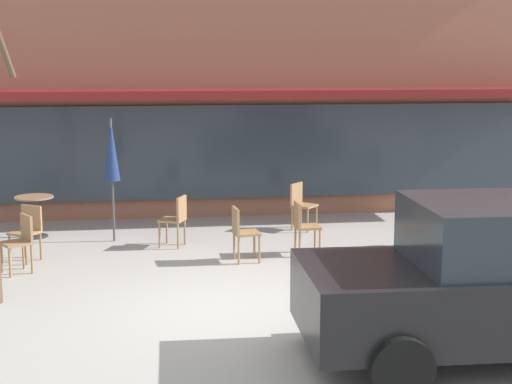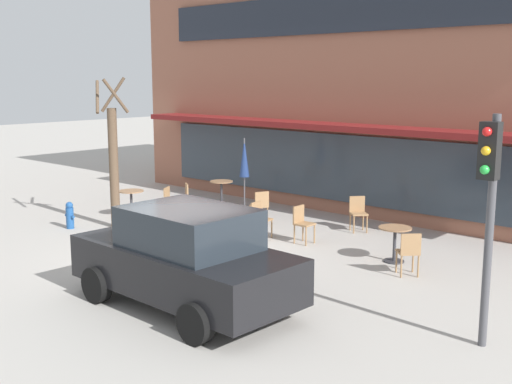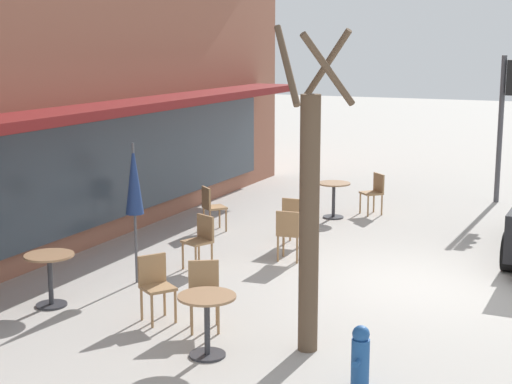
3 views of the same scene
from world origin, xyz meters
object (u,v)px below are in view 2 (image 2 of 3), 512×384
Objects in this scene: patio_umbrella_green_folded at (244,158)px; traffic_light_pole at (489,193)px; fire_hydrant at (70,215)px; cafe_table_streetside at (395,238)px; cafe_chair_4 at (260,205)px; parked_sedan at (185,258)px; cafe_chair_1 at (183,196)px; cafe_chair_3 at (358,211)px; street_tree at (113,161)px; cafe_chair_5 at (409,250)px; cafe_chair_6 at (163,200)px; cafe_table_by_tree at (221,189)px; cafe_chair_2 at (302,221)px; cafe_chair_0 at (260,217)px; cafe_table_near_wall at (131,199)px.

traffic_light_pole reaches higher than patio_umbrella_green_folded.
cafe_table_streetside is at bearing 20.65° from fire_hydrant.
parked_sedan reaches higher than cafe_chair_4.
cafe_chair_1 is 3.26m from fire_hydrant.
street_tree reaches higher than cafe_chair_3.
cafe_chair_1 is (-1.32, -1.16, -1.10)m from patio_umbrella_green_folded.
cafe_table_streetside is 0.20× the size of street_tree.
cafe_chair_5 is at bearing 10.03° from street_tree.
cafe_chair_6 is 7.13m from parked_sedan.
street_tree reaches higher than cafe_chair_1.
cafe_chair_5 is at bearing -43.92° from cafe_table_streetside.
cafe_table_by_tree is 0.20× the size of street_tree.
patio_umbrella_green_folded is 3.64m from cafe_chair_2.
patio_umbrella_green_folded is 0.56× the size of street_tree.
traffic_light_pole is at bearing -17.65° from cafe_chair_1.
cafe_chair_0 is 2.62m from cafe_chair_3.
parked_sedan is at bearing -82.39° from cafe_chair_3.
cafe_chair_0 is 1.00× the size of cafe_chair_6.
patio_umbrella_green_folded reaches higher than cafe_chair_6.
cafe_table_by_tree is at bearing 160.66° from patio_umbrella_green_folded.
cafe_chair_3 is (3.50, 0.50, -1.10)m from patio_umbrella_green_folded.
cafe_table_near_wall is 1.74m from street_tree.
cafe_chair_3 is 6.43m from street_tree.
cafe_table_near_wall is at bearing 169.60° from traffic_light_pole.
cafe_table_near_wall is 8.48m from cafe_chair_5.
cafe_chair_3 is 0.21× the size of parked_sedan.
patio_umbrella_green_folded is 2.56m from cafe_chair_6.
patio_umbrella_green_folded is 0.65× the size of traffic_light_pole.
cafe_table_near_wall is at bearing -132.04° from patio_umbrella_green_folded.
cafe_chair_4 is at bearing 131.11° from cafe_chair_0.
cafe_table_streetside is at bearing 75.68° from parked_sedan.
cafe_chair_3 is (5.64, 2.87, 0.01)m from cafe_table_near_wall.
cafe_chair_3 is (4.94, -0.00, 0.01)m from cafe_table_by_tree.
fire_hydrant is (-4.33, -2.57, -0.17)m from cafe_chair_0.
cafe_table_near_wall is 3.71m from cafe_chair_4.
parked_sedan reaches higher than cafe_table_near_wall.
cafe_table_streetside is 0.85× the size of cafe_chair_5.
street_tree reaches higher than cafe_chair_2.
street_tree is (-5.85, 2.76, 0.86)m from parked_sedan.
cafe_chair_4 and cafe_chair_6 have the same top height.
patio_umbrella_green_folded reaches higher than cafe_table_by_tree.
cafe_chair_5 is at bearing -17.97° from cafe_table_by_tree.
cafe_chair_0 is 0.23× the size of street_tree.
cafe_table_by_tree is at bearing 92.99° from cafe_chair_6.
patio_umbrella_green_folded reaches higher than cafe_chair_3.
fire_hydrant is at bearing -131.58° from cafe_chair_4.
parked_sedan is (4.39, -6.15, -0.75)m from patio_umbrella_green_folded.
cafe_chair_3 and cafe_chair_5 have the same top height.
cafe_chair_3 is at bearing 19.02° from cafe_chair_1.
cafe_table_streetside is 2.80m from cafe_chair_3.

